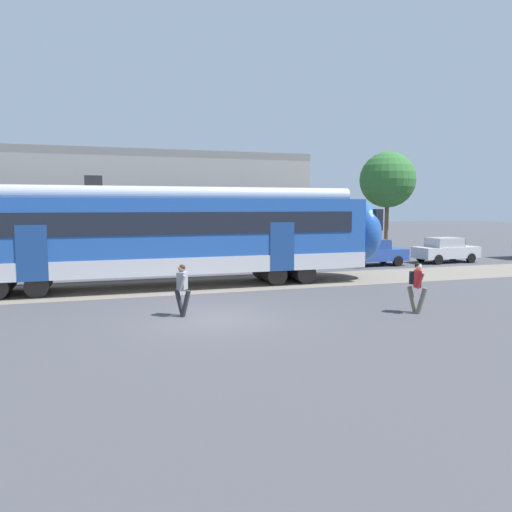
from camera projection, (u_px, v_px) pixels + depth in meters
name	position (u px, v px, depth m)	size (l,w,h in m)	color
ground_plane	(212.00, 318.00, 15.62)	(160.00, 160.00, 0.00)	#424247
pedestrian_grey	(182.00, 286.00, 15.79)	(0.52, 0.66, 1.67)	#28282D
pedestrian_red	(417.00, 283.00, 16.27)	(0.55, 0.67, 1.67)	#6B6051
parked_car_blue	(372.00, 252.00, 29.21)	(4.02, 1.79, 1.54)	#284799
parked_car_silver	(446.00, 250.00, 30.82)	(4.06, 1.88, 1.54)	#B7BABF
background_building	(117.00, 211.00, 27.52)	(20.97, 5.00, 9.20)	gray
street_tree_right	(388.00, 180.00, 39.48)	(4.40, 4.40, 7.75)	brown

